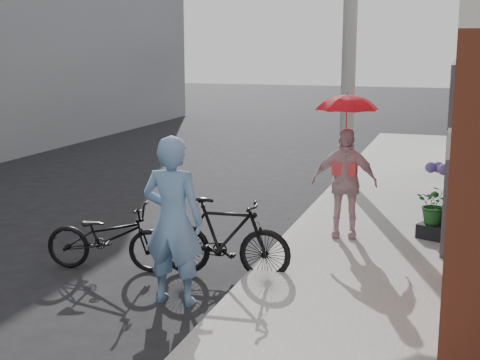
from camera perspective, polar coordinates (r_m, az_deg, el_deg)
The scene contains 11 objects.
ground at distance 8.56m, azimuth -5.28°, elevation -8.23°, with size 80.00×80.00×0.00m, color black.
sidewalk at distance 9.85m, azimuth 10.83°, elevation -5.35°, with size 2.20×24.00×0.12m, color gray.
curb at distance 10.06m, azimuth 4.24°, elevation -4.83°, with size 0.12×24.00×0.12m, color #9E9E99.
utility_pole at distance 13.56m, azimuth 9.40°, elevation 13.97°, with size 0.28×0.28×7.00m, color #9E9E99.
officer at distance 7.47m, azimuth -5.73°, elevation -3.48°, with size 0.70×0.46×1.92m, color #678EB7.
bike_left at distance 8.82m, azimuth -11.13°, elevation -4.80°, with size 0.58×1.67×0.88m, color black.
bike_right at distance 8.38m, azimuth -1.32°, elevation -4.97°, with size 0.48×1.68×1.01m, color black.
kimono_woman at distance 9.78m, azimuth 8.90°, elevation -0.21°, with size 0.94×0.39×1.60m, color beige.
parasol at distance 9.62m, azimuth 9.11°, elevation 6.67°, with size 0.86×0.86×0.75m, color red.
planter at distance 10.13m, azimuth 16.23°, elevation -4.17°, with size 0.40×0.40×0.21m, color black.
potted_plant at distance 10.04m, azimuth 16.36°, elevation -1.99°, with size 0.53×0.46×0.58m, color #266028.
Camera 1 is at (3.26, -7.37, 2.88)m, focal length 50.00 mm.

